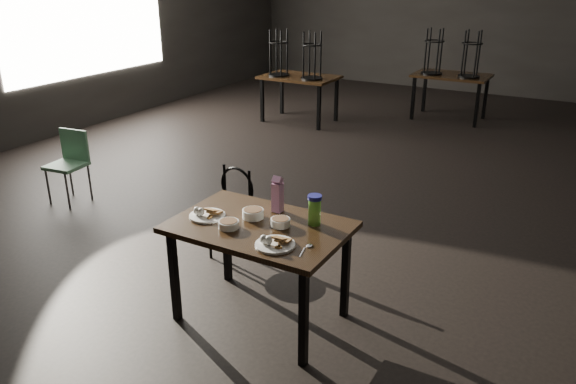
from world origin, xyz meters
The scene contains 13 objects.
main_table centered at (0.26, -2.88, 0.67)m, with size 1.20×0.80×0.75m.
plate_left centered at (-0.13, -2.96, 0.77)m, with size 0.26×0.26×0.08m.
plate_right centered at (0.51, -3.10, 0.77)m, with size 0.26×0.26×0.08m.
bowl_near centered at (0.16, -2.80, 0.78)m, with size 0.15×0.15×0.06m.
bowl_far centered at (0.40, -2.83, 0.78)m, with size 0.13×0.13×0.05m.
bowl_big centered at (0.10, -3.03, 0.78)m, with size 0.14×0.14×0.05m.
juice_carton centered at (0.25, -2.62, 0.88)m, with size 0.07×0.07×0.27m.
water_bottle centered at (0.58, -2.69, 0.86)m, with size 0.10×0.10×0.21m.
spoon centered at (0.71, -3.01, 0.75)m, with size 0.05×0.19×0.01m.
bentwood_chair centered at (-0.50, -2.17, 0.47)m, with size 0.38×0.38×0.79m.
school_chair centered at (-2.72, -2.00, 0.47)m, with size 0.40×0.40×0.78m.
bg_table_left centered at (-2.18, 2.17, 0.75)m, with size 1.20×0.80×1.48m.
bg_table_far centered at (-0.07, 3.54, 0.75)m, with size 1.20×0.80×1.48m.
Camera 1 is at (2.15, -5.82, 2.39)m, focal length 35.00 mm.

